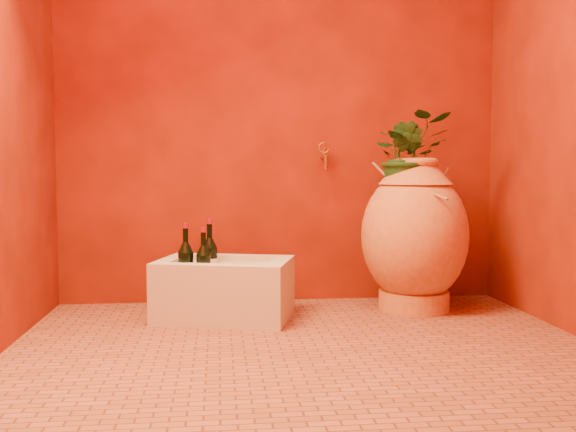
{
  "coord_description": "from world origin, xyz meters",
  "views": [
    {
      "loc": [
        -0.36,
        -2.66,
        0.75
      ],
      "look_at": [
        -0.03,
        0.35,
        0.53
      ],
      "focal_mm": 40.0,
      "sensor_mm": 36.0,
      "label": 1
    }
  ],
  "objects": [
    {
      "name": "floor",
      "position": [
        0.0,
        0.0,
        0.0
      ],
      "size": [
        2.5,
        2.5,
        0.0
      ],
      "primitive_type": "plane",
      "color": "brown",
      "rests_on": "ground"
    },
    {
      "name": "amphora",
      "position": [
        0.68,
        0.65,
        0.41
      ],
      "size": [
        0.74,
        0.74,
        0.82
      ],
      "rotation": [
        0.0,
        0.0,
        0.37
      ],
      "color": "#D37D3B",
      "rests_on": "floor"
    },
    {
      "name": "plant_side",
      "position": [
        0.62,
        0.62,
        0.83
      ],
      "size": [
        0.25,
        0.25,
        0.36
      ],
      "primitive_type": "imported",
      "rotation": [
        0.0,
        0.0,
        -0.87
      ],
      "color": "#163F18",
      "rests_on": "amphora"
    },
    {
      "name": "wall_back",
      "position": [
        0.0,
        1.0,
        1.25
      ],
      "size": [
        2.5,
        0.02,
        2.5
      ],
      "primitive_type": "cube",
      "color": "#571404",
      "rests_on": "ground"
    },
    {
      "name": "wine_bottle_c",
      "position": [
        -0.52,
        0.5,
        0.28
      ],
      "size": [
        0.08,
        0.08,
        0.32
      ],
      "color": "black",
      "rests_on": "stone_basin"
    },
    {
      "name": "wine_bottle_a",
      "position": [
        -0.4,
        0.6,
        0.29
      ],
      "size": [
        0.08,
        0.08,
        0.34
      ],
      "color": "black",
      "rests_on": "stone_basin"
    },
    {
      "name": "wall_tap",
      "position": [
        0.24,
        0.92,
        0.84
      ],
      "size": [
        0.07,
        0.14,
        0.16
      ],
      "color": "#A77626",
      "rests_on": "wall_back"
    },
    {
      "name": "stone_basin",
      "position": [
        -0.33,
        0.56,
        0.14
      ],
      "size": [
        0.74,
        0.61,
        0.3
      ],
      "rotation": [
        0.0,
        0.0,
        -0.27
      ],
      "color": "beige",
      "rests_on": "floor"
    },
    {
      "name": "wine_bottle_b",
      "position": [
        -0.43,
        0.47,
        0.28
      ],
      "size": [
        0.07,
        0.07,
        0.31
      ],
      "color": "black",
      "rests_on": "stone_basin"
    },
    {
      "name": "plant_main",
      "position": [
        0.66,
        0.68,
        0.83
      ],
      "size": [
        0.46,
        0.42,
        0.46
      ],
      "primitive_type": "imported",
      "rotation": [
        0.0,
        0.0,
        0.16
      ],
      "color": "#163F18",
      "rests_on": "amphora"
    }
  ]
}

